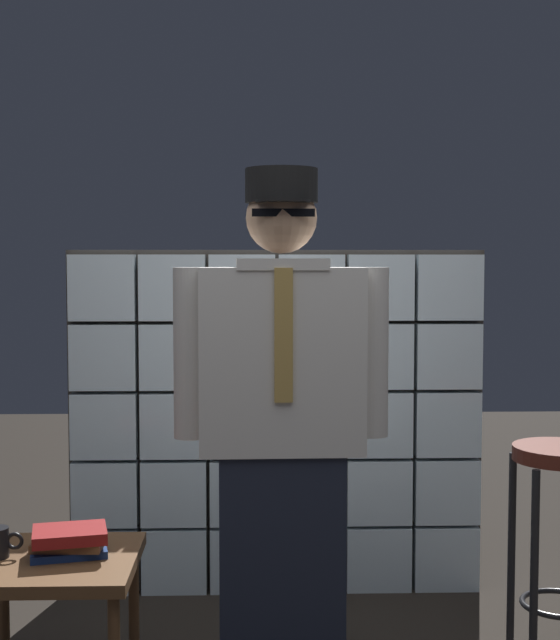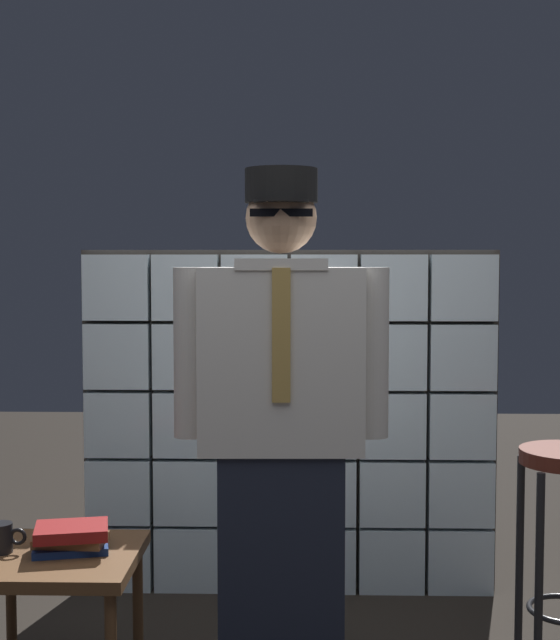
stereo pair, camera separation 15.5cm
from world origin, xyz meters
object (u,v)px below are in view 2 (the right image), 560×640
(book_stack, at_px, (71,538))
(coffee_mug, at_px, (1,538))
(side_table, at_px, (56,573))
(standing_person, at_px, (281,429))

(book_stack, xyz_separation_m, coffee_mug, (-0.22, -0.01, 0.00))
(side_table, relative_size, coffee_mug, 4.13)
(book_stack, bearing_deg, standing_person, 1.34)
(standing_person, distance_m, side_table, 0.85)
(book_stack, height_order, coffee_mug, coffee_mug)
(side_table, distance_m, book_stack, 0.12)
(standing_person, bearing_deg, side_table, -178.96)
(standing_person, height_order, coffee_mug, standing_person)
(side_table, xyz_separation_m, coffee_mug, (-0.18, 0.00, 0.11))
(coffee_mug, bearing_deg, side_table, -0.52)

